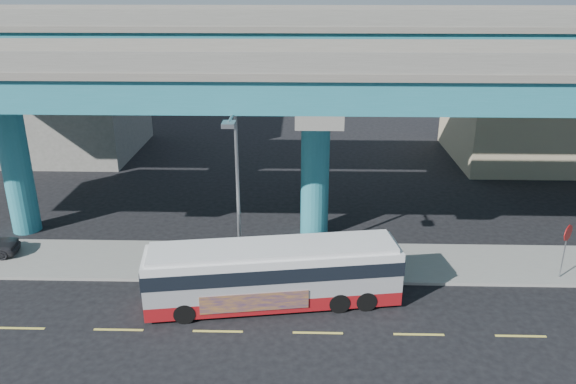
{
  "coord_description": "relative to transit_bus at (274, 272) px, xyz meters",
  "views": [
    {
      "loc": [
        -0.69,
        -19.11,
        13.26
      ],
      "look_at": [
        -1.3,
        4.0,
        4.35
      ],
      "focal_mm": 35.0,
      "sensor_mm": 36.0,
      "label": 1
    }
  ],
  "objects": [
    {
      "name": "transit_bus",
      "position": [
        0.0,
        0.0,
        0.0
      ],
      "size": [
        10.99,
        3.91,
        2.76
      ],
      "rotation": [
        0.0,
        0.0,
        0.15
      ],
      "color": "maroon",
      "rests_on": "ground"
    },
    {
      "name": "street_lamp",
      "position": [
        -1.67,
        1.58,
        3.86
      ],
      "size": [
        0.5,
        2.61,
        8.07
      ],
      "color": "gray",
      "rests_on": "sidewalk"
    },
    {
      "name": "sidewalk",
      "position": [
        1.86,
        3.65,
        -1.44
      ],
      "size": [
        70.0,
        4.0,
        0.15
      ],
      "primitive_type": "cube",
      "color": "gray",
      "rests_on": "ground"
    },
    {
      "name": "building_concrete",
      "position": [
        -18.14,
        22.15,
        2.99
      ],
      "size": [
        12.0,
        10.0,
        9.0
      ],
      "primitive_type": "cube",
      "color": "gray",
      "rests_on": "ground"
    },
    {
      "name": "viaduct",
      "position": [
        1.86,
        7.26,
        7.63
      ],
      "size": [
        52.0,
        12.4,
        11.7
      ],
      "color": "#21727F",
      "rests_on": "ground"
    },
    {
      "name": "ground",
      "position": [
        1.86,
        -1.85,
        -1.51
      ],
      "size": [
        120.0,
        120.0,
        0.0
      ],
      "primitive_type": "plane",
      "color": "black",
      "rests_on": "ground"
    },
    {
      "name": "building_beige",
      "position": [
        19.86,
        21.13,
        1.99
      ],
      "size": [
        14.0,
        10.23,
        7.0
      ],
      "color": "tan",
      "rests_on": "ground"
    },
    {
      "name": "lane_markings",
      "position": [
        1.86,
        -2.15,
        -1.51
      ],
      "size": [
        58.0,
        0.12,
        0.01
      ],
      "color": "#D8C64C",
      "rests_on": "ground"
    },
    {
      "name": "stop_sign",
      "position": [
        13.22,
        2.33,
        0.58
      ],
      "size": [
        0.61,
        0.57,
        2.68
      ],
      "rotation": [
        0.0,
        0.0,
        0.35
      ],
      "color": "gray",
      "rests_on": "sidewalk"
    }
  ]
}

